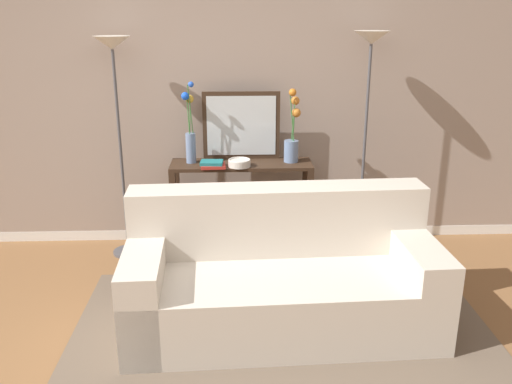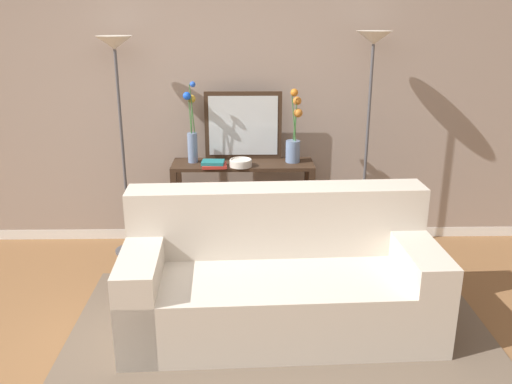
# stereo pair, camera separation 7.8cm
# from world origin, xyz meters

# --- Properties ---
(back_wall) EXTENTS (12.00, 0.15, 2.72)m
(back_wall) POSITION_xyz_m (0.00, 2.27, 1.36)
(back_wall) COLOR white
(back_wall) RESTS_ON ground
(area_rug) EXTENTS (2.70, 1.76, 0.01)m
(area_rug) POSITION_xyz_m (0.59, 0.60, 0.01)
(area_rug) COLOR brown
(area_rug) RESTS_ON ground
(couch) EXTENTS (2.00, 0.93, 0.88)m
(couch) POSITION_xyz_m (0.59, 0.76, 0.32)
(couch) COLOR beige
(couch) RESTS_ON ground
(console_table) EXTENTS (1.16, 0.35, 0.79)m
(console_table) POSITION_xyz_m (0.35, 1.91, 0.54)
(console_table) COLOR #382619
(console_table) RESTS_ON ground
(floor_lamp_left) EXTENTS (0.28, 0.28, 1.80)m
(floor_lamp_left) POSITION_xyz_m (-0.63, 1.92, 1.41)
(floor_lamp_left) COLOR #4C4C51
(floor_lamp_left) RESTS_ON ground
(floor_lamp_right) EXTENTS (0.28, 0.28, 1.83)m
(floor_lamp_right) POSITION_xyz_m (1.36, 1.92, 1.44)
(floor_lamp_right) COLOR #4C4C51
(floor_lamp_right) RESTS_ON ground
(wall_mirror) EXTENTS (0.64, 0.02, 0.56)m
(wall_mirror) POSITION_xyz_m (0.35, 2.05, 1.08)
(wall_mirror) COLOR #382619
(wall_mirror) RESTS_ON console_table
(vase_tall_flowers) EXTENTS (0.10, 0.11, 0.66)m
(vase_tall_flowers) POSITION_xyz_m (-0.06, 1.94, 1.04)
(vase_tall_flowers) COLOR #6B84AD
(vase_tall_flowers) RESTS_ON console_table
(vase_short_flowers) EXTENTS (0.13, 0.13, 0.61)m
(vase_short_flowers) POSITION_xyz_m (0.77, 1.93, 0.99)
(vase_short_flowers) COLOR #6B84AD
(vase_short_flowers) RESTS_ON console_table
(fruit_bowl) EXTENTS (0.18, 0.18, 0.06)m
(fruit_bowl) POSITION_xyz_m (0.33, 1.80, 0.82)
(fruit_bowl) COLOR silver
(fruit_bowl) RESTS_ON console_table
(book_stack) EXTENTS (0.20, 0.16, 0.05)m
(book_stack) POSITION_xyz_m (0.12, 1.79, 0.82)
(book_stack) COLOR #BC3328
(book_stack) RESTS_ON console_table
(book_row_under_console) EXTENTS (0.46, 0.17, 0.12)m
(book_row_under_console) POSITION_xyz_m (0.10, 1.91, 0.05)
(book_row_under_console) COLOR #236033
(book_row_under_console) RESTS_ON ground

